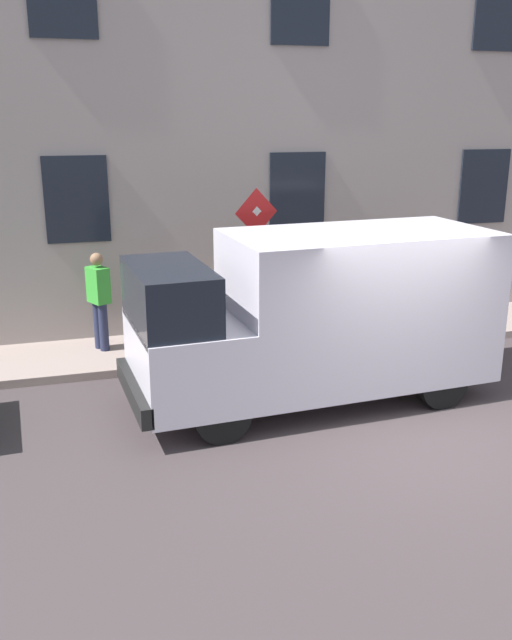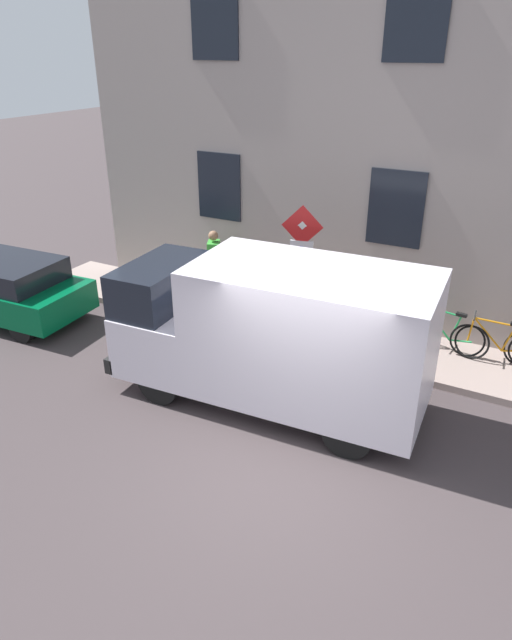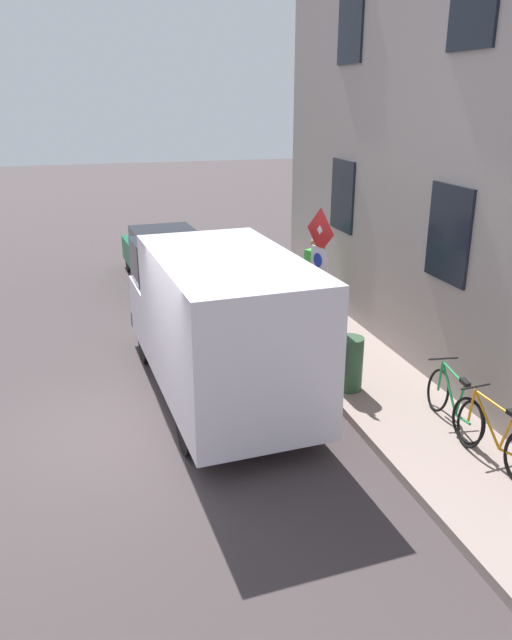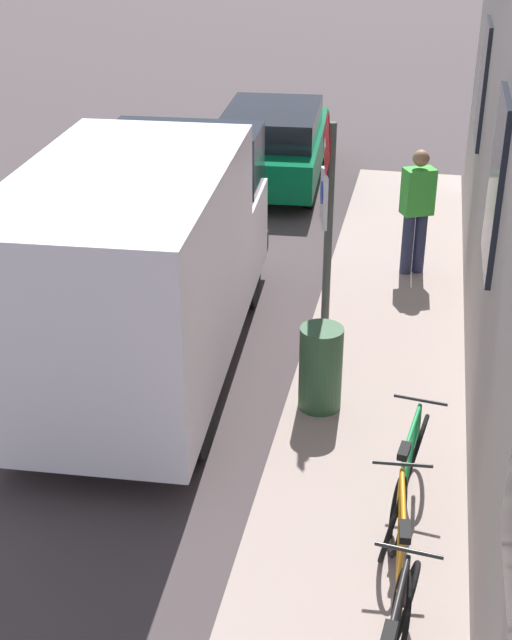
{
  "view_description": "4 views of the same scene",
  "coord_description": "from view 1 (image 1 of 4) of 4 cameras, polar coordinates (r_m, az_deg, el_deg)",
  "views": [
    {
      "loc": [
        -7.42,
        4.43,
        4.09
      ],
      "look_at": [
        2.22,
        1.62,
        1.08
      ],
      "focal_mm": 38.4,
      "sensor_mm": 36.0,
      "label": 1
    },
    {
      "loc": [
        -5.93,
        -2.75,
        5.56
      ],
      "look_at": [
        2.37,
        1.72,
        0.97
      ],
      "focal_mm": 31.66,
      "sensor_mm": 36.0,
      "label": 2
    },
    {
      "loc": [
        -0.49,
        -8.21,
        4.68
      ],
      "look_at": [
        2.21,
        1.18,
        1.13
      ],
      "focal_mm": 34.56,
      "sensor_mm": 36.0,
      "label": 3
    },
    {
      "loc": [
        4.4,
        -7.41,
        5.03
      ],
      "look_at": [
        2.81,
        0.42,
        0.95
      ],
      "focal_mm": 49.12,
      "sensor_mm": 36.0,
      "label": 4
    }
  ],
  "objects": [
    {
      "name": "bicycle_orange",
      "position": [
        14.11,
        12.93,
        1.55
      ],
      "size": [
        0.46,
        1.71,
        0.89
      ],
      "rotation": [
        0.0,
        0.0,
        1.65
      ],
      "color": "black",
      "rests_on": "sidewalk_slab"
    },
    {
      "name": "sign_post_stacked",
      "position": [
        11.45,
        -0.01,
        5.93
      ],
      "size": [
        0.2,
        0.55,
        2.7
      ],
      "color": "#474C47",
      "rests_on": "sidewalk_slab"
    },
    {
      "name": "litter_bin",
      "position": [
        12.24,
        4.67,
        -0.01
      ],
      "size": [
        0.44,
        0.44,
        0.9
      ],
      "primitive_type": "cylinder",
      "color": "#2D5133",
      "rests_on": "sidewalk_slab"
    },
    {
      "name": "sidewalk_slab",
      "position": [
        12.97,
        4.58,
        -1.45
      ],
      "size": [
        1.83,
        16.81,
        0.14
      ],
      "primitive_type": "cube",
      "color": "gray",
      "rests_on": "ground_plane"
    },
    {
      "name": "bicycle_green",
      "position": [
        13.68,
        9.42,
        1.28
      ],
      "size": [
        0.49,
        1.72,
        0.89
      ],
      "rotation": [
        0.0,
        0.0,
        1.43
      ],
      "color": "black",
      "rests_on": "sidewalk_slab"
    },
    {
      "name": "delivery_van",
      "position": [
        9.97,
        5.34,
        0.54
      ],
      "size": [
        2.31,
        5.44,
        2.5
      ],
      "rotation": [
        0.0,
        0.0,
        1.63
      ],
      "color": "white",
      "rests_on": "ground_plane"
    },
    {
      "name": "pedestrian",
      "position": [
        12.11,
        -12.95,
        1.81
      ],
      "size": [
        0.47,
        0.41,
        1.72
      ],
      "rotation": [
        0.0,
        0.0,
        5.16
      ],
      "color": "#262B47",
      "rests_on": "sidewalk_slab"
    },
    {
      "name": "bicycle_black",
      "position": [
        14.59,
        16.22,
        1.8
      ],
      "size": [
        0.47,
        1.72,
        0.89
      ],
      "rotation": [
        0.0,
        0.0,
        1.46
      ],
      "color": "black",
      "rests_on": "sidewalk_slab"
    },
    {
      "name": "building_facade",
      "position": [
        13.51,
        3.02,
        17.11
      ],
      "size": [
        0.75,
        14.81,
        8.39
      ],
      "color": "#9D908B",
      "rests_on": "ground_plane"
    },
    {
      "name": "ground_plane",
      "position": [
        9.56,
        13.33,
        -9.15
      ],
      "size": [
        80.0,
        80.0,
        0.0
      ],
      "primitive_type": "plane",
      "color": "#413839"
    }
  ]
}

